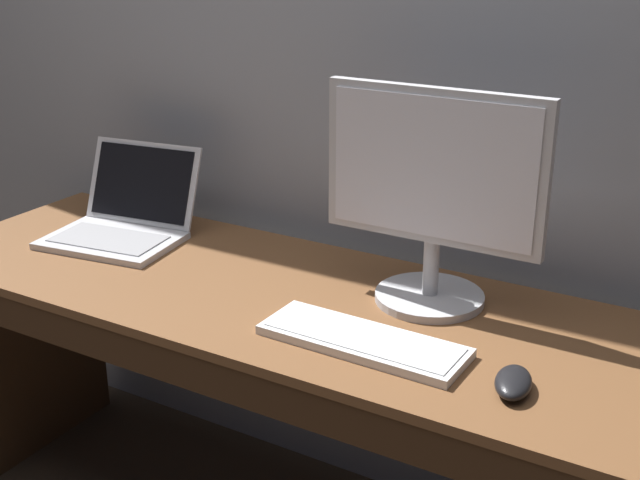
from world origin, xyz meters
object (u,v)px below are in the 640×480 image
(wired_keyboard, at_px, (363,341))
(computer_mouse, at_px, (513,382))
(external_monitor, at_px, (433,195))
(laptop_silver, at_px, (121,222))

(wired_keyboard, height_order, computer_mouse, computer_mouse)
(external_monitor, xyz_separation_m, wired_keyboard, (-0.03, -0.24, -0.23))
(laptop_silver, bearing_deg, external_monitor, 2.52)
(laptop_silver, height_order, external_monitor, external_monitor)
(laptop_silver, xyz_separation_m, external_monitor, (0.83, 0.04, 0.20))
(computer_mouse, bearing_deg, laptop_silver, 156.55)
(laptop_silver, distance_m, external_monitor, 0.85)
(external_monitor, bearing_deg, wired_keyboard, -96.96)
(laptop_silver, relative_size, computer_mouse, 3.17)
(laptop_silver, height_order, wired_keyboard, laptop_silver)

